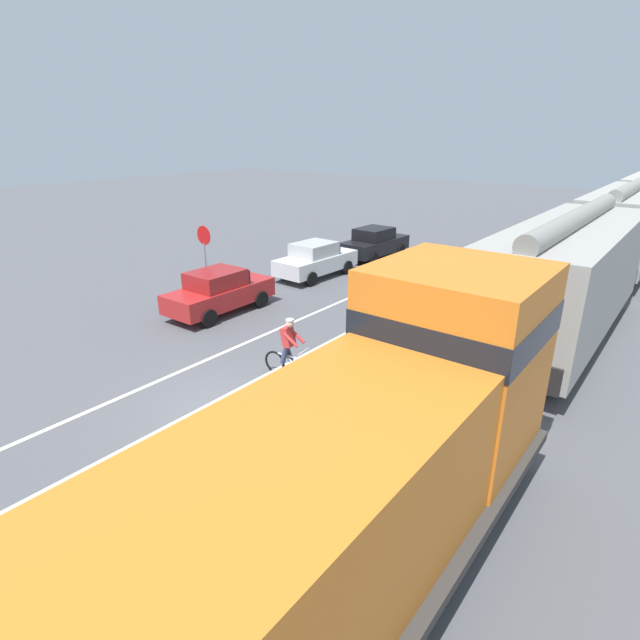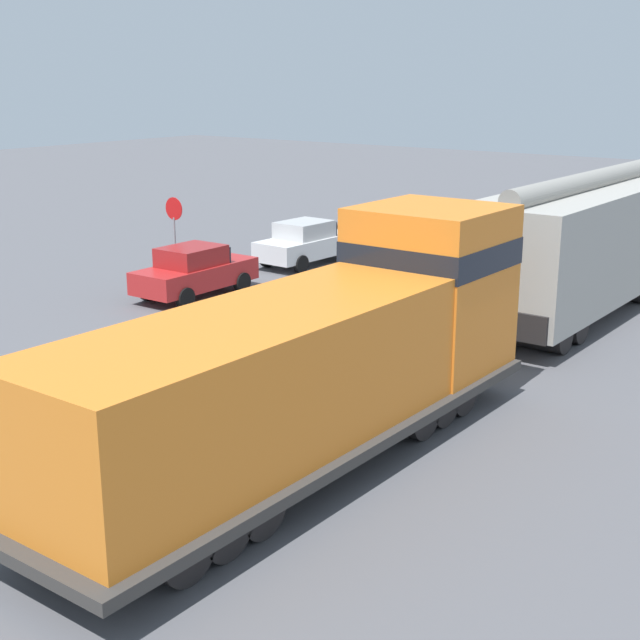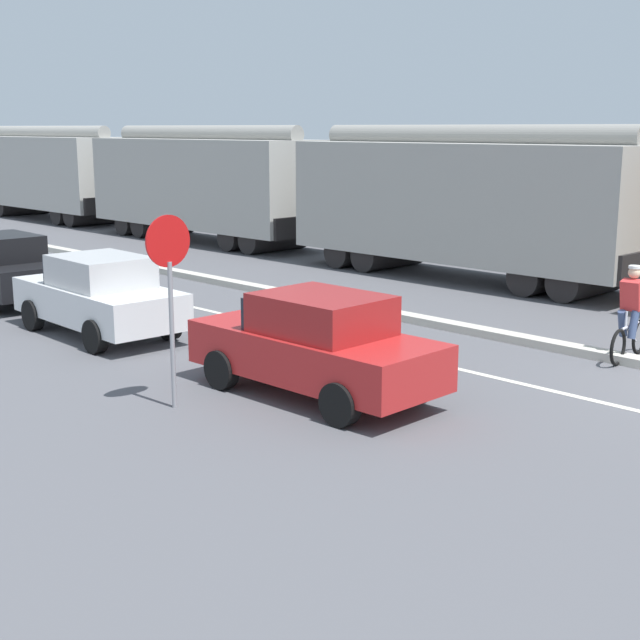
# 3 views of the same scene
# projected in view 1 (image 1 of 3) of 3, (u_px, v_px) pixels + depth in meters

# --- Properties ---
(ground_plane) EXTENTS (120.00, 120.00, 0.00)m
(ground_plane) POSITION_uv_depth(u_px,v_px,m) (221.00, 407.00, 12.25)
(ground_plane) COLOR #56565B
(median_curb) EXTENTS (0.36, 36.00, 0.16)m
(median_curb) POSITION_uv_depth(u_px,v_px,m) (357.00, 332.00, 16.66)
(median_curb) COLOR beige
(median_curb) RESTS_ON ground
(lane_stripe) EXTENTS (0.14, 36.00, 0.01)m
(lane_stripe) POSITION_uv_depth(u_px,v_px,m) (302.00, 318.00, 18.06)
(lane_stripe) COLOR silver
(lane_stripe) RESTS_ON ground
(locomotive) EXTENTS (3.10, 11.61, 4.20)m
(locomotive) POSITION_uv_depth(u_px,v_px,m) (339.00, 492.00, 6.73)
(locomotive) COLOR orange
(locomotive) RESTS_ON ground
(hopper_car_lead) EXTENTS (2.90, 10.60, 4.18)m
(hopper_car_lead) POSITION_uv_depth(u_px,v_px,m) (565.00, 277.00, 15.61)
(hopper_car_lead) COLOR #A2A098
(hopper_car_lead) RESTS_ON ground
(hopper_car_middle) EXTENTS (2.90, 10.60, 4.18)m
(hopper_car_middle) POSITION_uv_depth(u_px,v_px,m) (625.00, 225.00, 24.19)
(hopper_car_middle) COLOR #A6A49C
(hopper_car_middle) RESTS_ON ground
(parked_car_red) EXTENTS (1.88, 4.22, 1.62)m
(parked_car_red) POSITION_uv_depth(u_px,v_px,m) (219.00, 291.00, 18.41)
(parked_car_red) COLOR red
(parked_car_red) RESTS_ON ground
(parked_car_white) EXTENTS (1.95, 4.26, 1.62)m
(parked_car_white) POSITION_uv_depth(u_px,v_px,m) (316.00, 260.00, 22.98)
(parked_car_white) COLOR silver
(parked_car_white) RESTS_ON ground
(parked_car_black) EXTENTS (1.97, 4.27, 1.62)m
(parked_car_black) POSITION_uv_depth(u_px,v_px,m) (375.00, 243.00, 26.42)
(parked_car_black) COLOR black
(parked_car_black) RESTS_ON ground
(cyclist) EXTENTS (1.71, 0.50, 1.71)m
(cyclist) POSITION_uv_depth(u_px,v_px,m) (289.00, 350.00, 13.49)
(cyclist) COLOR black
(cyclist) RESTS_ON ground
(stop_sign) EXTENTS (0.76, 0.08, 2.88)m
(stop_sign) POSITION_uv_depth(u_px,v_px,m) (205.00, 247.00, 19.88)
(stop_sign) COLOR gray
(stop_sign) RESTS_ON ground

